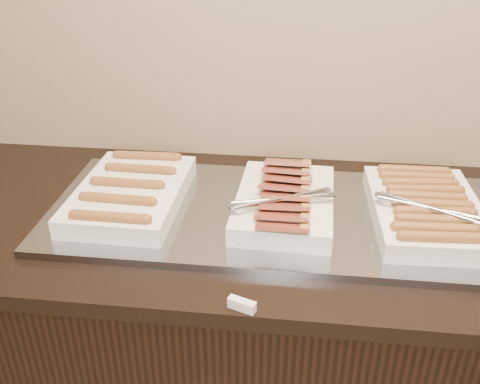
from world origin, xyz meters
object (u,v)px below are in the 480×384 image
(counter, at_px, (269,345))
(dish_right, at_px, (426,209))
(warming_tray, at_px, (282,215))
(dish_left, at_px, (131,193))
(dish_center, at_px, (284,201))

(counter, bearing_deg, dish_right, -0.50)
(warming_tray, relative_size, dish_left, 2.99)
(dish_left, bearing_deg, dish_right, 0.81)
(warming_tray, height_order, dish_right, dish_right)
(warming_tray, distance_m, dish_right, 0.36)
(dish_right, bearing_deg, dish_left, 177.80)
(counter, xyz_separation_m, dish_center, (0.03, -0.00, 0.50))
(dish_center, distance_m, dish_right, 0.35)
(dish_right, bearing_deg, dish_center, 178.15)
(dish_left, relative_size, dish_right, 1.01)
(counter, relative_size, dish_center, 5.43)
(warming_tray, xyz_separation_m, dish_center, (0.00, -0.00, 0.04))
(dish_left, distance_m, dish_center, 0.40)
(dish_center, xyz_separation_m, dish_right, (0.35, 0.00, -0.00))
(dish_left, height_order, dish_center, dish_center)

